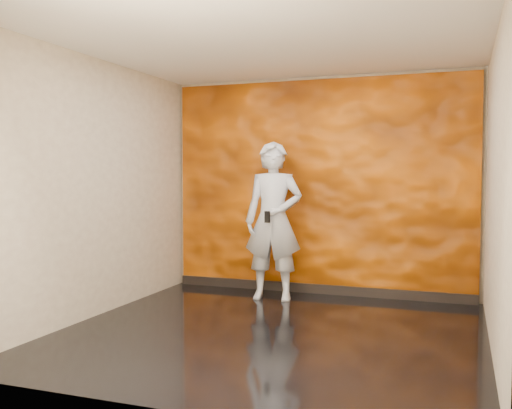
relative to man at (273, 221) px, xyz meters
name	(u,v)px	position (x,y,z in m)	size (l,w,h in m)	color
room	(271,189)	(0.44, -1.42, 0.43)	(4.02, 4.02, 2.81)	black
feature_wall	(319,187)	(0.44, 0.54, 0.41)	(3.90, 0.06, 2.75)	#FB6D02
baseboard	(318,289)	(0.44, 0.50, -0.91)	(3.90, 0.04, 0.12)	black
man	(273,221)	(0.00, 0.00, 0.00)	(0.71, 0.47, 1.94)	#9A9DA9
phone	(267,217)	(0.02, -0.28, 0.07)	(0.07, 0.01, 0.14)	black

